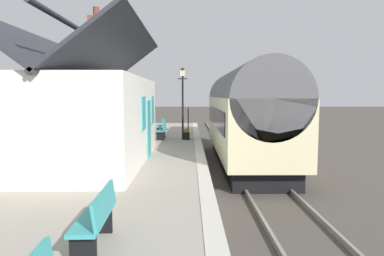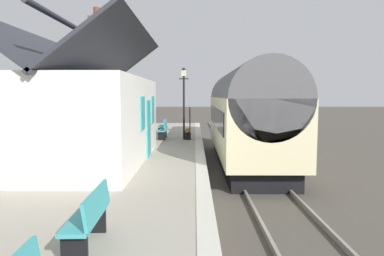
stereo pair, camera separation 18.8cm
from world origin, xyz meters
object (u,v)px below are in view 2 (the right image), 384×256
object	(u,v)px
station_building	(84,116)
bench_by_lamp	(164,130)
lamp_post_platform	(184,89)
planter_corner_building	(128,129)
station_sign_board	(190,113)
planter_edge_far	(188,134)
train	(246,115)
planter_edge_near	(122,127)
bench_near_building	(163,126)
planter_by_door	(109,127)
bench_mid_platform	(89,216)
planter_bench_left	(95,131)

from	to	relation	value
station_building	bench_by_lamp	world-z (taller)	station_building
bench_by_lamp	lamp_post_platform	size ratio (longest dim) A/B	0.38
station_building	planter_corner_building	world-z (taller)	station_building
lamp_post_platform	station_sign_board	bearing A→B (deg)	-4.90
planter_corner_building	planter_edge_far	distance (m)	4.40
train	planter_edge_near	world-z (taller)	train
station_building	planter_corner_building	xyz separation A→B (m)	(8.68, 0.19, -1.26)
lamp_post_platform	bench_by_lamp	bearing A→B (deg)	76.93
planter_corner_building	planter_edge_near	bearing A→B (deg)	31.25
bench_by_lamp	planter_edge_near	xyz separation A→B (m)	(3.24, 2.86, -0.17)
bench_near_building	planter_corner_building	distance (m)	2.13
train	planter_by_door	world-z (taller)	train
station_building	planter_edge_far	world-z (taller)	station_building
bench_near_building	station_sign_board	xyz separation A→B (m)	(0.44, -1.58, 0.71)
station_building	bench_near_building	distance (m)	8.99
station_building	lamp_post_platform	xyz separation A→B (m)	(6.03, -3.24, 1.01)
bench_by_lamp	planter_by_door	xyz separation A→B (m)	(2.34, 3.42, -0.07)
bench_by_lamp	lamp_post_platform	world-z (taller)	lamp_post_platform
planter_corner_building	planter_edge_far	xyz separation A→B (m)	(-2.49, -3.63, -0.04)
planter_by_door	planter_corner_building	distance (m)	1.07
planter_edge_near	lamp_post_platform	distance (m)	5.73
planter_by_door	planter_corner_building	size ratio (longest dim) A/B	0.93
station_building	bench_mid_platform	size ratio (longest dim) A/B	5.66
planter_edge_near	lamp_post_platform	size ratio (longest dim) A/B	0.19
bench_near_building	planter_edge_far	size ratio (longest dim) A/B	1.99
bench_by_lamp	planter_edge_near	size ratio (longest dim) A/B	1.97
bench_near_building	station_sign_board	world-z (taller)	station_sign_board
planter_by_door	planter_edge_near	size ratio (longest dim) A/B	1.10
bench_mid_platform	station_sign_board	size ratio (longest dim) A/B	0.90
planter_bench_left	planter_edge_far	world-z (taller)	planter_bench_left
planter_bench_left	station_sign_board	world-z (taller)	station_sign_board
planter_by_door	planter_corner_building	bearing A→B (deg)	-86.45
planter_corner_building	station_sign_board	distance (m)	3.83
planter_edge_near	planter_edge_far	size ratio (longest dim) A/B	1.00
station_building	planter_edge_far	distance (m)	7.21
bench_mid_platform	planter_bench_left	size ratio (longest dim) A/B	1.53
planter_corner_building	planter_edge_near	distance (m)	0.98
train	planter_edge_near	xyz separation A→B (m)	(6.00, 6.79, -1.11)
planter_edge_far	lamp_post_platform	distance (m)	2.33
planter_edge_near	station_sign_board	size ratio (longest dim) A/B	0.45
planter_by_door	lamp_post_platform	bearing A→B (deg)	-119.93
planter_bench_left	station_sign_board	size ratio (longest dim) A/B	0.59
bench_mid_platform	planter_bench_left	xyz separation A→B (m)	(14.37, 4.01, -0.17)
bench_by_lamp	planter_edge_near	distance (m)	4.33
planter_bench_left	planter_edge_far	distance (m)	5.40
planter_bench_left	planter_corner_building	distance (m)	2.00
planter_corner_building	planter_bench_left	bearing A→B (deg)	126.48
lamp_post_platform	planter_edge_near	bearing A→B (deg)	48.46
bench_by_lamp	planter_corner_building	bearing A→B (deg)	44.44
planter_corner_building	planter_edge_far	size ratio (longest dim) A/B	1.19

